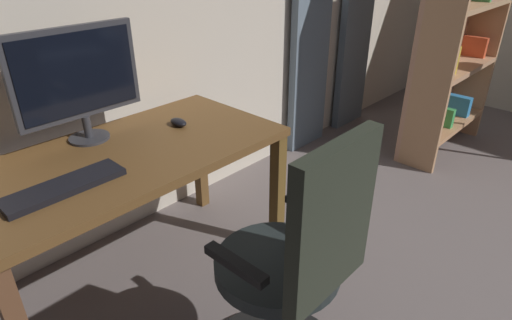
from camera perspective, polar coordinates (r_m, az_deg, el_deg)
curtain_right_panel at (r=3.31m, az=7.56°, el=19.75°), size 0.41×0.06×2.20m
desk at (r=1.98m, az=-16.39°, el=-1.26°), size 1.37×0.71×0.72m
office_chair at (r=1.53m, az=4.82°, el=-15.96°), size 0.56×0.56×1.07m
computer_monitor at (r=2.01m, az=-22.62°, el=10.07°), size 0.56×0.18×0.50m
computer_keyboard at (r=1.72m, az=-24.09°, el=-3.23°), size 0.43×0.13×0.02m
computer_mouse at (r=2.13m, az=-10.26°, el=4.95°), size 0.06×0.10×0.04m
bookshelf at (r=3.59m, az=24.81°, el=14.62°), size 0.94×0.30×1.78m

